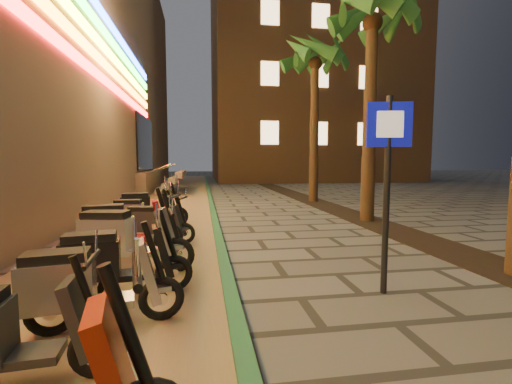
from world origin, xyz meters
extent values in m
plane|color=#474442|center=(0.00, 0.00, 0.00)|extent=(120.00, 120.00, 0.00)
cube|color=#8C7251|center=(-2.60, 10.00, 0.01)|extent=(3.40, 60.00, 0.01)
cube|color=#235F39|center=(-0.90, 10.00, 0.05)|extent=(0.18, 60.00, 0.10)
cube|color=black|center=(3.60, 5.00, 0.01)|extent=(1.20, 40.00, 0.02)
cube|color=black|center=(-4.45, 18.00, 2.80)|extent=(0.08, 5.00, 3.00)
cube|color=gray|center=(-6.50, 18.00, 0.60)|extent=(5.00, 6.00, 1.20)
cube|color=#FF1414|center=(-4.45, 6.00, 4.50)|extent=(0.06, 26.00, 0.28)
cube|color=orange|center=(-4.45, 6.00, 5.05)|extent=(0.06, 26.00, 0.28)
cube|color=gray|center=(-3.50, 18.00, 0.15)|extent=(0.35, 5.00, 0.30)
cube|color=gray|center=(-3.15, 18.00, 0.45)|extent=(0.35, 5.00, 0.30)
cube|color=gray|center=(-2.80, 18.00, 0.75)|extent=(0.35, 5.00, 0.30)
cube|color=gray|center=(-2.45, 18.00, 1.05)|extent=(0.35, 5.00, 0.30)
cylinder|color=silver|center=(-3.90, 16.00, 1.25)|extent=(2.09, 0.06, 0.81)
cylinder|color=silver|center=(-3.90, 20.00, 1.25)|extent=(2.09, 0.06, 0.81)
cube|color=brown|center=(9.00, 32.00, 12.50)|extent=(18.00, 16.00, 25.00)
cube|color=#FFCF8C|center=(4.00, 23.97, 4.00)|extent=(1.40, 0.06, 1.80)
cube|color=#FFCF8C|center=(8.00, 23.97, 4.00)|extent=(1.40, 0.06, 1.80)
cube|color=#FFCF8C|center=(12.00, 23.97, 4.00)|extent=(1.40, 0.06, 1.80)
cube|color=#FFCF8C|center=(4.00, 23.97, 8.50)|extent=(1.40, 0.06, 1.80)
cube|color=#FFCF8C|center=(8.00, 23.97, 8.50)|extent=(1.40, 0.06, 1.80)
cube|color=#FFCF8C|center=(12.00, 23.97, 8.50)|extent=(1.40, 0.06, 1.80)
cube|color=#FFCF8C|center=(4.00, 23.97, 13.00)|extent=(1.40, 0.06, 1.80)
cube|color=#FFCF8C|center=(8.00, 23.97, 13.00)|extent=(1.40, 0.06, 1.80)
cube|color=#FFCF8C|center=(12.00, 23.97, 13.00)|extent=(1.40, 0.06, 1.80)
cylinder|color=#472D19|center=(3.60, 7.00, 2.85)|extent=(0.40, 0.40, 5.70)
sphere|color=#472D19|center=(3.60, 7.00, 5.70)|extent=(0.56, 0.56, 0.56)
cone|color=#224A17|center=(4.49, 7.00, 6.15)|extent=(0.60, 1.93, 1.52)
cone|color=#224A17|center=(4.28, 7.57, 6.15)|extent=(1.70, 1.86, 1.52)
cone|color=#224A17|center=(3.75, 7.87, 6.15)|extent=(2.00, 0.93, 1.52)
cone|color=#224A17|center=(3.16, 7.77, 6.15)|extent=(1.97, 1.48, 1.52)
cone|color=#224A17|center=(2.77, 7.30, 6.15)|extent=(1.22, 2.02, 1.52)
cylinder|color=#472D19|center=(3.60, 12.00, 2.98)|extent=(0.40, 0.40, 5.95)
sphere|color=#472D19|center=(3.60, 12.00, 5.95)|extent=(0.56, 0.56, 0.56)
cone|color=#224A17|center=(4.49, 12.00, 6.40)|extent=(0.60, 1.93, 1.52)
cone|color=#224A17|center=(4.28, 12.57, 6.40)|extent=(1.70, 1.86, 1.52)
cone|color=#224A17|center=(3.75, 12.87, 6.40)|extent=(2.00, 0.93, 1.52)
cone|color=#224A17|center=(3.16, 12.77, 6.40)|extent=(1.97, 1.48, 1.52)
cone|color=#224A17|center=(2.77, 12.30, 6.40)|extent=(1.22, 2.02, 1.52)
cone|color=#224A17|center=(2.77, 11.70, 6.40)|extent=(1.22, 2.02, 1.52)
cone|color=#224A17|center=(3.16, 11.23, 6.40)|extent=(1.97, 1.48, 1.52)
cone|color=#224A17|center=(3.75, 11.13, 6.40)|extent=(2.00, 0.93, 1.52)
cone|color=#224A17|center=(4.28, 11.43, 6.40)|extent=(1.70, 1.86, 1.52)
cylinder|color=black|center=(1.15, 1.69, 1.30)|extent=(0.08, 0.08, 2.60)
cube|color=#0C0F9D|center=(1.15, 1.67, 2.24)|extent=(0.57, 0.15, 0.57)
cube|color=white|center=(1.14, 1.64, 2.24)|extent=(0.33, 0.09, 0.33)
cube|color=maroon|center=(-1.72, -0.61, 0.63)|extent=(0.36, 0.47, 0.74)
cylinder|color=black|center=(-1.65, -0.59, 0.85)|extent=(0.30, 0.13, 0.78)
cylinder|color=black|center=(-1.60, -0.58, 1.18)|extent=(0.17, 0.61, 0.05)
torus|color=black|center=(-2.10, 0.36, 0.23)|extent=(0.47, 0.13, 0.46)
cylinder|color=silver|center=(-2.10, 0.36, 0.23)|extent=(0.13, 0.10, 0.12)
cube|color=#25282A|center=(-2.60, 0.31, 0.27)|extent=(0.51, 0.34, 0.07)
cube|color=#25282A|center=(-2.22, 0.35, 0.53)|extent=(0.27, 0.37, 0.62)
cylinder|color=black|center=(-2.16, 0.35, 0.71)|extent=(0.25, 0.08, 0.66)
cylinder|color=black|center=(-2.12, 0.36, 0.99)|extent=(0.08, 0.52, 0.04)
cube|color=#25282A|center=(-2.10, 0.36, 0.34)|extent=(0.21, 0.14, 0.05)
torus|color=black|center=(-2.77, 1.14, 0.25)|extent=(0.51, 0.18, 0.50)
cylinder|color=silver|center=(-2.77, 1.14, 0.25)|extent=(0.15, 0.12, 0.13)
torus|color=black|center=(-1.71, 1.33, 0.25)|extent=(0.51, 0.18, 0.50)
cylinder|color=silver|center=(-1.71, 1.33, 0.25)|extent=(0.15, 0.12, 0.13)
cube|color=#9A9AA1|center=(-2.25, 1.23, 0.29)|extent=(0.58, 0.42, 0.08)
cube|color=#9A9AA1|center=(-2.69, 1.15, 0.53)|extent=(0.73, 0.48, 0.48)
cube|color=black|center=(-2.69, 1.15, 0.81)|extent=(0.64, 0.41, 0.12)
cube|color=#9A9AA1|center=(-1.84, 1.30, 0.58)|extent=(0.32, 0.42, 0.68)
cylinder|color=black|center=(-1.77, 1.31, 0.77)|extent=(0.27, 0.11, 0.71)
cylinder|color=black|center=(-1.72, 1.32, 1.08)|extent=(0.14, 0.56, 0.04)
cube|color=#9A9AA1|center=(-1.71, 1.33, 0.37)|extent=(0.23, 0.17, 0.06)
torus|color=black|center=(-2.71, 1.99, 0.25)|extent=(0.52, 0.18, 0.51)
cylinder|color=silver|center=(-2.71, 1.99, 0.25)|extent=(0.15, 0.12, 0.14)
torus|color=black|center=(-1.64, 2.17, 0.25)|extent=(0.52, 0.18, 0.51)
cylinder|color=silver|center=(-1.64, 2.17, 0.25)|extent=(0.15, 0.12, 0.14)
cube|color=black|center=(-2.19, 2.08, 0.29)|extent=(0.58, 0.42, 0.08)
cube|color=black|center=(-2.64, 2.00, 0.54)|extent=(0.73, 0.48, 0.49)
cube|color=black|center=(-2.64, 2.00, 0.82)|extent=(0.65, 0.41, 0.12)
cube|color=black|center=(-1.77, 2.15, 0.58)|extent=(0.32, 0.43, 0.68)
cylinder|color=black|center=(-1.71, 2.16, 0.78)|extent=(0.27, 0.11, 0.72)
cylinder|color=black|center=(-1.66, 2.17, 1.09)|extent=(0.14, 0.56, 0.04)
cube|color=black|center=(-1.64, 2.17, 0.37)|extent=(0.23, 0.17, 0.06)
torus|color=black|center=(-2.85, 3.24, 0.28)|extent=(0.57, 0.21, 0.56)
cylinder|color=silver|center=(-2.85, 3.24, 0.28)|extent=(0.17, 0.13, 0.15)
torus|color=black|center=(-1.66, 3.02, 0.28)|extent=(0.57, 0.21, 0.56)
cylinder|color=silver|center=(-1.66, 3.02, 0.28)|extent=(0.17, 0.13, 0.15)
cube|color=silver|center=(-2.26, 3.13, 0.33)|extent=(0.66, 0.47, 0.09)
cube|color=silver|center=(-2.76, 3.23, 0.60)|extent=(0.82, 0.55, 0.54)
cube|color=black|center=(-2.76, 3.23, 0.91)|extent=(0.73, 0.47, 0.13)
cube|color=silver|center=(-1.80, 3.05, 0.65)|extent=(0.36, 0.48, 0.76)
cylinder|color=black|center=(-1.73, 3.03, 0.87)|extent=(0.31, 0.13, 0.80)
cylinder|color=black|center=(-1.68, 3.02, 1.22)|extent=(0.16, 0.63, 0.05)
cube|color=silver|center=(-1.66, 3.02, 0.41)|extent=(0.26, 0.19, 0.07)
torus|color=black|center=(-3.11, 4.04, 0.28)|extent=(0.58, 0.20, 0.57)
cylinder|color=silver|center=(-3.11, 4.04, 0.28)|extent=(0.17, 0.13, 0.15)
torus|color=black|center=(-1.91, 4.25, 0.28)|extent=(0.58, 0.20, 0.57)
cylinder|color=silver|center=(-1.91, 4.25, 0.28)|extent=(0.17, 0.13, 0.15)
cube|color=maroon|center=(-2.52, 4.14, 0.33)|extent=(0.65, 0.47, 0.09)
cube|color=maroon|center=(-3.02, 4.05, 0.60)|extent=(0.82, 0.54, 0.54)
cube|color=black|center=(-3.02, 4.05, 0.91)|extent=(0.72, 0.46, 0.13)
cube|color=maroon|center=(-2.06, 4.22, 0.65)|extent=(0.36, 0.48, 0.76)
cylinder|color=black|center=(-1.98, 4.23, 0.87)|extent=(0.31, 0.13, 0.80)
cylinder|color=black|center=(-1.93, 4.24, 1.22)|extent=(0.16, 0.63, 0.05)
cube|color=maroon|center=(-1.91, 4.25, 0.41)|extent=(0.26, 0.19, 0.07)
torus|color=black|center=(-2.59, 5.15, 0.23)|extent=(0.47, 0.20, 0.46)
cylinder|color=silver|center=(-2.59, 5.15, 0.23)|extent=(0.14, 0.12, 0.12)
torus|color=black|center=(-1.63, 4.91, 0.23)|extent=(0.47, 0.20, 0.46)
cylinder|color=silver|center=(-1.63, 4.91, 0.23)|extent=(0.14, 0.12, 0.12)
cube|color=#282A2E|center=(-2.12, 5.03, 0.27)|extent=(0.54, 0.41, 0.07)
cube|color=#282A2E|center=(-2.52, 5.13, 0.49)|extent=(0.68, 0.47, 0.44)
cube|color=black|center=(-2.52, 5.13, 0.74)|extent=(0.60, 0.41, 0.11)
cube|color=#282A2E|center=(-1.75, 4.94, 0.53)|extent=(0.31, 0.40, 0.62)
cylinder|color=black|center=(-1.69, 4.93, 0.71)|extent=(0.25, 0.12, 0.65)
cylinder|color=black|center=(-1.65, 4.92, 0.99)|extent=(0.16, 0.51, 0.04)
cube|color=#282A2E|center=(-1.63, 4.91, 0.34)|extent=(0.22, 0.17, 0.05)
torus|color=black|center=(-3.07, 6.00, 0.25)|extent=(0.50, 0.11, 0.50)
cylinder|color=silver|center=(-3.07, 6.00, 0.25)|extent=(0.14, 0.10, 0.13)
torus|color=black|center=(-2.01, 5.96, 0.25)|extent=(0.50, 0.11, 0.50)
cylinder|color=silver|center=(-2.01, 5.96, 0.25)|extent=(0.14, 0.10, 0.13)
cube|color=#ADADB5|center=(-2.55, 5.98, 0.29)|extent=(0.54, 0.35, 0.08)
cube|color=#ADADB5|center=(-3.00, 6.00, 0.53)|extent=(0.68, 0.39, 0.48)
cube|color=black|center=(-3.00, 6.00, 0.80)|extent=(0.60, 0.33, 0.11)
cube|color=#ADADB5|center=(-2.14, 5.96, 0.57)|extent=(0.27, 0.39, 0.67)
cylinder|color=black|center=(-2.07, 5.96, 0.76)|extent=(0.26, 0.08, 0.71)
cylinder|color=black|center=(-2.03, 5.96, 1.07)|extent=(0.06, 0.56, 0.04)
cube|color=#ADADB5|center=(-2.01, 5.96, 0.36)|extent=(0.22, 0.14, 0.06)
torus|color=black|center=(-3.06, 6.80, 0.27)|extent=(0.55, 0.18, 0.54)
cylinder|color=silver|center=(-3.06, 6.80, 0.27)|extent=(0.16, 0.12, 0.15)
torus|color=black|center=(-1.90, 6.96, 0.27)|extent=(0.55, 0.18, 0.54)
cylinder|color=silver|center=(-1.90, 6.96, 0.27)|extent=(0.16, 0.12, 0.15)
cube|color=black|center=(-2.49, 6.88, 0.31)|extent=(0.62, 0.43, 0.08)
cube|color=black|center=(-2.98, 6.81, 0.58)|extent=(0.78, 0.49, 0.52)
cube|color=black|center=(-2.98, 6.81, 0.88)|extent=(0.69, 0.42, 0.13)
cube|color=black|center=(-2.05, 6.94, 0.63)|extent=(0.33, 0.45, 0.74)
cylinder|color=black|center=(-1.97, 6.95, 0.84)|extent=(0.29, 0.11, 0.77)
cylinder|color=black|center=(-1.92, 6.96, 1.17)|extent=(0.13, 0.61, 0.05)
cube|color=black|center=(-1.90, 6.96, 0.40)|extent=(0.25, 0.18, 0.06)
camera|label=1|loc=(-1.24, -2.46, 1.76)|focal=24.00mm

